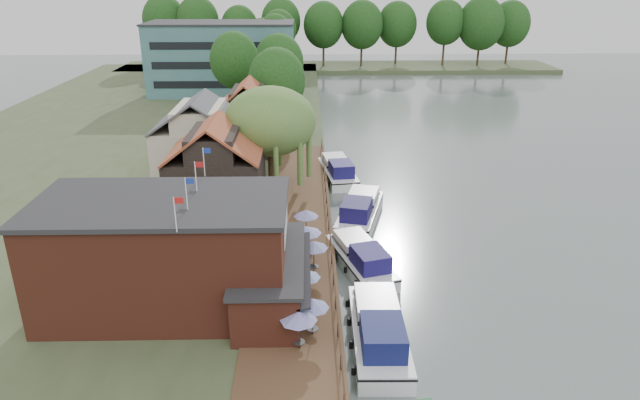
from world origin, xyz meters
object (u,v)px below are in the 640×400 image
object	(u,v)px
umbrella_3	(314,256)
umbrella_5	(306,224)
umbrella_1	(313,317)
cruiser_3	(338,168)
hotel_block	(222,58)
willow	(271,142)
cruiser_0	(379,325)
cottage_b	(201,138)
cottage_a	(216,168)
cottage_c	(248,117)
cruiser_1	(361,254)
pub	(197,253)
umbrella_4	(305,241)
umbrella_2	(305,286)
cruiser_2	(360,207)
umbrella_0	(299,330)

from	to	relation	value
umbrella_3	umbrella_5	world-z (taller)	same
umbrella_1	cruiser_3	world-z (taller)	umbrella_1
hotel_block	willow	size ratio (longest dim) A/B	2.44
umbrella_5	cruiser_0	xyz separation A→B (m)	(4.37, -12.89, -0.95)
cottage_b	cruiser_0	distance (m)	32.28
cottage_a	cottage_c	world-z (taller)	same
cruiser_1	umbrella_5	bearing A→B (deg)	124.63
pub	umbrella_4	bearing A→B (deg)	43.96
cruiser_1	willow	bearing A→B (deg)	102.16
umbrella_2	umbrella_4	distance (m)	6.71
pub	cruiser_2	bearing A→B (deg)	52.86
cottage_a	cruiser_1	distance (m)	15.29
pub	umbrella_5	bearing A→B (deg)	54.80
cottage_b	umbrella_2	world-z (taller)	cottage_b
cottage_b	cottage_c	world-z (taller)	same
umbrella_0	cruiser_3	xyz separation A→B (m)	(3.83, 31.81, -1.04)
umbrella_2	cruiser_1	xyz separation A→B (m)	(4.17, 6.53, -1.08)
cottage_b	umbrella_2	bearing A→B (deg)	-66.85
cruiser_2	willow	bearing A→B (deg)	165.12
pub	umbrella_5	world-z (taller)	pub
cottage_c	cruiser_3	bearing A→B (deg)	-35.07
willow	umbrella_0	world-z (taller)	willow
umbrella_5	pub	bearing A→B (deg)	-125.20
pub	umbrella_3	bearing A→B (deg)	28.45
cottage_c	umbrella_2	bearing A→B (deg)	-78.80
umbrella_2	cruiser_2	size ratio (longest dim) A/B	0.22
hotel_block	willow	bearing A→B (deg)	-77.29
hotel_block	cruiser_1	distance (m)	67.63
umbrella_0	umbrella_3	world-z (taller)	same
cruiser_0	cruiser_1	xyz separation A→B (m)	(-0.26, 9.56, -0.13)
pub	cruiser_1	bearing A→B (deg)	30.12
umbrella_0	umbrella_5	size ratio (longest dim) A/B	1.00
umbrella_1	cruiser_3	size ratio (longest dim) A/B	0.23
umbrella_2	umbrella_5	distance (m)	9.85
umbrella_4	umbrella_5	xyz separation A→B (m)	(0.06, 3.15, 0.00)
pub	hotel_block	distance (m)	71.49
umbrella_3	umbrella_1	bearing A→B (deg)	-91.21
umbrella_1	umbrella_2	world-z (taller)	same
umbrella_2	cruiser_2	bearing A→B (deg)	72.52
cottage_a	cottage_c	xyz separation A→B (m)	(1.00, 19.00, 0.00)
cottage_a	umbrella_1	world-z (taller)	cottage_a
cottage_c	cruiser_3	distance (m)	13.13
cottage_b	umbrella_1	distance (m)	30.98
umbrella_4	cruiser_3	world-z (taller)	umbrella_4
willow	umbrella_1	xyz separation A→B (m)	(3.70, -23.73, -3.93)
umbrella_5	cruiser_2	distance (m)	7.59
umbrella_3	cruiser_1	xyz separation A→B (m)	(3.57, 2.35, -1.08)
willow	cruiser_2	bearing A→B (deg)	-29.26
willow	cottage_b	bearing A→B (deg)	146.31
umbrella_5	cruiser_1	world-z (taller)	umbrella_5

